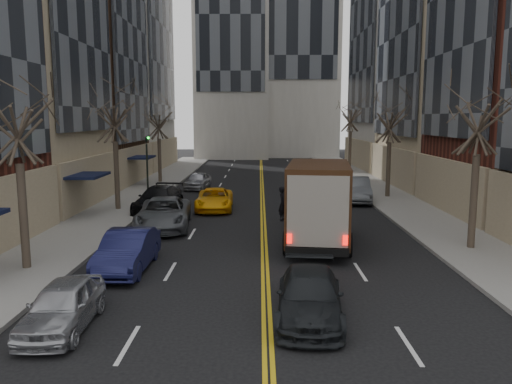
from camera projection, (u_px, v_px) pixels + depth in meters
The scene contains 21 objects.
sidewalk_left at pixel (142, 193), 37.20m from camera, with size 4.00×66.00×0.15m, color slate.
sidewalk_right at pixel (383, 193), 37.08m from camera, with size 4.00×66.00×0.15m, color slate.
tree_lf_near at pixel (15, 100), 17.50m from camera, with size 3.20×3.20×8.41m.
tree_lf_mid at pixel (114, 101), 29.31m from camera, with size 3.20×3.20×8.91m.
tree_lf_far at pixel (158, 113), 42.26m from camera, with size 3.20×3.20×8.12m.
tree_rt_near at pixel (480, 97), 20.32m from camera, with size 3.20×3.20×8.71m.
tree_rt_mid at pixel (391, 110), 34.21m from camera, with size 3.20×3.20×8.32m.
tree_rt_far at pixel (351, 106), 48.96m from camera, with size 3.20×3.20×9.11m.
traffic_signal at pixel (147, 162), 31.84m from camera, with size 0.29×0.26×4.70m.
ups_truck at pixel (318, 204), 21.91m from camera, with size 3.39×6.99×3.69m.
observer_sedan at pixel (310, 296), 14.02m from camera, with size 2.21×4.62×1.30m.
taxi at pixel (214, 199), 30.56m from camera, with size 2.17×4.70×1.31m, color #F6AB0A.
pedestrian at pixel (283, 204), 27.38m from camera, with size 0.68×0.45×1.87m, color black.
parked_lf_a at pixel (63, 306), 13.30m from camera, with size 1.52×3.79×1.29m, color #AAADB2.
parked_lf_b at pixel (127, 251), 18.43m from camera, with size 1.56×4.48×1.48m, color #13153D.
parked_lf_c at pixel (164, 213), 25.42m from camera, with size 2.57×5.58×1.55m, color #4E5156.
parked_lf_d at pixel (158, 199), 30.03m from camera, with size 2.10×5.17×1.50m, color black.
parked_lf_e at pixel (198, 181), 39.51m from camera, with size 1.58×3.93×1.34m, color #A7A8AF.
parked_rt_a at pixel (356, 189), 33.59m from camera, with size 1.74×5.00×1.65m, color #4E5156.
parked_rt_b at pixel (334, 184), 36.77m from camera, with size 2.49×5.39×1.50m, color #9C9EA4.
parked_rt_c at pixel (321, 176), 42.99m from camera, with size 1.79×4.41×1.28m, color black.
Camera 1 is at (-0.22, -9.73, 5.61)m, focal length 35.00 mm.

